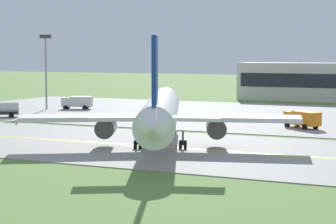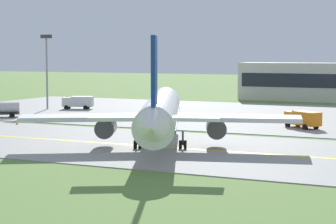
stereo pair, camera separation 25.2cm
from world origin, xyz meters
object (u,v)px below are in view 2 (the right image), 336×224
service_truck_fuel (303,118)px  apron_light_mast (47,62)px  airplane_lead (161,113)px  service_truck_catering (1,109)px  service_truck_baggage (78,102)px

service_truck_fuel → apron_light_mast: (-52.95, 10.81, 7.79)m
airplane_lead → service_truck_fuel: 27.98m
service_truck_catering → service_truck_baggage: bearing=80.8°
service_truck_baggage → service_truck_catering: bearing=-99.2°
service_truck_fuel → service_truck_catering: service_truck_catering is taller
service_truck_baggage → apron_light_mast: apron_light_mast is taller
service_truck_baggage → airplane_lead: bearing=-46.9°
service_truck_baggage → service_truck_fuel: bearing=-16.0°
service_truck_baggage → service_truck_catering: 19.57m
airplane_lead → service_truck_baggage: 53.76m
apron_light_mast → service_truck_fuel: bearing=-11.5°
service_truck_baggage → service_truck_fuel: same height
airplane_lead → apron_light_mast: apron_light_mast is taller
service_truck_catering → apron_light_mast: apron_light_mast is taller
service_truck_baggage → service_truck_catering: (-3.12, -19.32, 0.00)m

